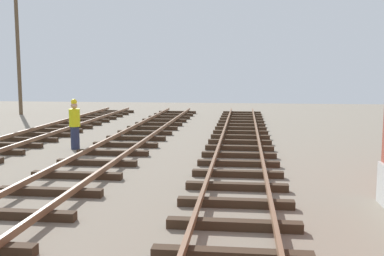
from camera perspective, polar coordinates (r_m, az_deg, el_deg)
utility_pole_far at (r=32.12m, az=-20.97°, el=9.65°), size 1.80×0.24×8.66m
track_worker_distant at (r=17.38m, az=-14.47°, el=0.45°), size 0.40×0.40×1.87m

